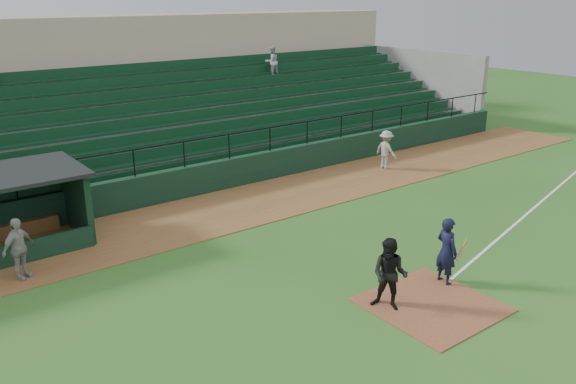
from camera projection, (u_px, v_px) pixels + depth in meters
ground at (402, 290)px, 15.49m from camera, size 90.00×90.00×0.00m
warning_track at (239, 207)px, 21.52m from camera, size 40.00×4.00×0.03m
home_plate_dirt at (431, 305)px, 14.73m from camera, size 3.00×3.00×0.03m
foul_line at (529, 213)px, 20.97m from camera, size 17.49×4.44×0.01m
stadium_structure at (140, 111)px, 27.16m from camera, size 38.00×13.08×6.40m
batter_at_plate at (447, 251)px, 15.59m from camera, size 1.06×0.73×1.88m
umpire at (390, 275)px, 14.29m from camera, size 1.05×1.14×1.87m
runner at (386, 150)px, 25.93m from camera, size 0.66×1.12×1.72m
dugout_player_a at (19, 249)px, 15.80m from camera, size 1.10×0.89×1.75m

